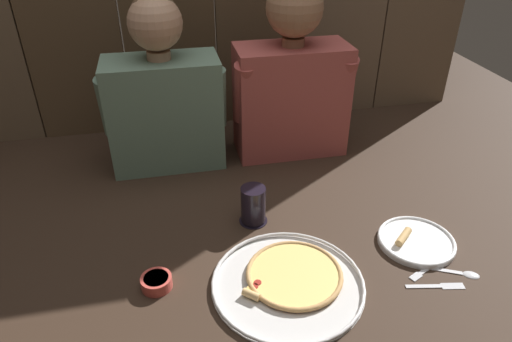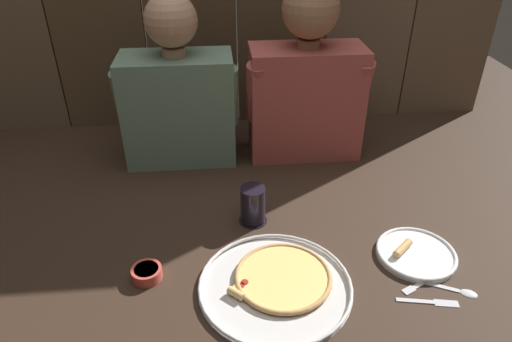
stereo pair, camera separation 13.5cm
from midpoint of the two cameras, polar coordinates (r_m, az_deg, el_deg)
name	(u,v)px [view 2 (the right image)]	position (r m, az deg, el deg)	size (l,w,h in m)	color
ground_plane	(256,240)	(1.38, 2.81, -8.68)	(3.20, 3.20, 0.00)	#332319
pizza_tray	(278,282)	(1.25, 5.92, -13.69)	(0.40, 0.40, 0.03)	silver
dinner_plate	(416,253)	(1.42, 21.87, -9.57)	(0.22, 0.22, 0.03)	white
drinking_glass	(254,205)	(1.41, 2.44, -4.34)	(0.09, 0.09, 0.12)	black
dipping_bowl	(147,273)	(1.27, -10.41, -12.42)	(0.08, 0.08, 0.03)	#CC4C42
table_fork	(420,284)	(1.34, 22.50, -12.97)	(0.12, 0.07, 0.01)	silver
table_knife	(428,302)	(1.30, 23.50, -14.78)	(0.16, 0.05, 0.01)	silver
table_spoon	(460,290)	(1.36, 26.68, -13.23)	(0.13, 0.08, 0.01)	silver
diner_left	(177,90)	(1.68, -7.45, 9.94)	(0.43, 0.21, 0.61)	slate
diner_right	(307,77)	(1.71, 8.62, 11.37)	(0.45, 0.21, 0.65)	#AD4C47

